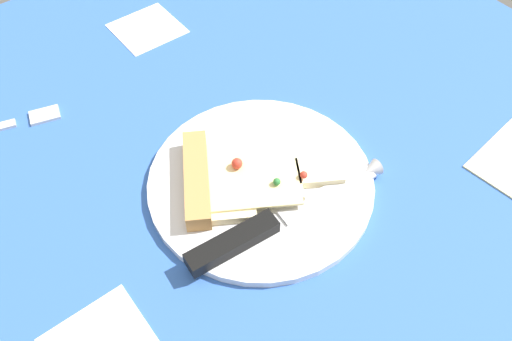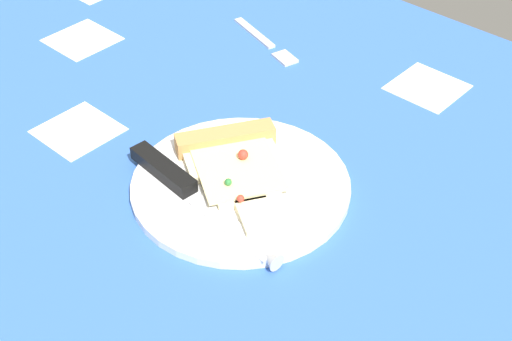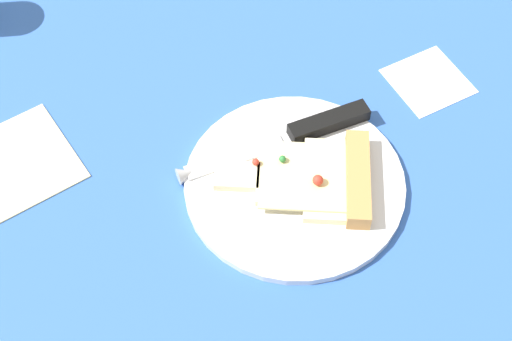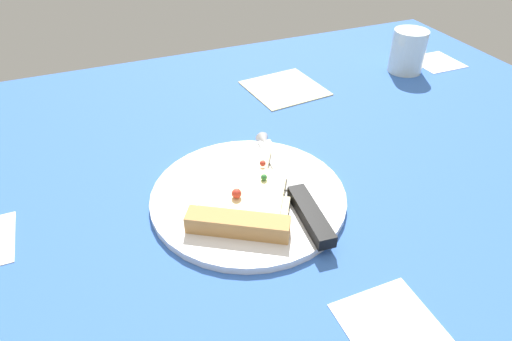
# 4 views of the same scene
# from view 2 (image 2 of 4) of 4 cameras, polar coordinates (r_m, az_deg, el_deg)

# --- Properties ---
(ground_plane) EXTENTS (1.18, 1.18, 0.03)m
(ground_plane) POSITION_cam_2_polar(r_m,az_deg,el_deg) (0.88, -8.30, -2.06)
(ground_plane) COLOR #3360B7
(ground_plane) RESTS_ON ground
(plate) EXTENTS (0.25, 0.25, 0.01)m
(plate) POSITION_cam_2_polar(r_m,az_deg,el_deg) (0.85, -1.18, -1.16)
(plate) COLOR silver
(plate) RESTS_ON ground_plane
(pizza_slice) EXTENTS (0.16, 0.19, 0.03)m
(pizza_slice) POSITION_cam_2_polar(r_m,az_deg,el_deg) (0.86, -1.65, 0.59)
(pizza_slice) COLOR beige
(pizza_slice) RESTS_ON plate
(knife) EXTENTS (0.04, 0.24, 0.02)m
(knife) POSITION_cam_2_polar(r_m,az_deg,el_deg) (0.83, -5.22, -1.49)
(knife) COLOR silver
(knife) RESTS_ON plate
(fork) EXTENTS (0.06, 0.15, 0.01)m
(fork) POSITION_cam_2_polar(r_m,az_deg,el_deg) (1.12, 0.84, 9.81)
(fork) COLOR silver
(fork) RESTS_ON ground_plane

